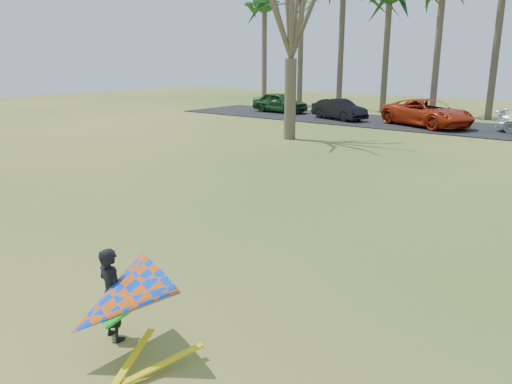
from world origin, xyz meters
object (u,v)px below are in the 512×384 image
Objects in this scene: car_2 at (427,113)px; bare_tree_left at (292,2)px; car_1 at (339,109)px; kite_flyer at (116,302)px; car_0 at (280,102)px.

bare_tree_left is at bearing -178.91° from car_2.
bare_tree_left is 11.14m from car_1.
car_1 is (-2.08, 9.05, -6.15)m from bare_tree_left.
kite_flyer is (9.57, -18.21, -6.08)m from bare_tree_left.
car_2 is at bearing -70.21° from car_1.
car_0 is at bearing 95.23° from car_1.
bare_tree_left reaches higher than car_2.
car_2 reaches higher than car_1.
car_0 reaches higher than car_1.
car_1 is (6.04, -1.34, -0.07)m from car_0.
car_0 is at bearing 121.76° from kite_flyer.
car_0 is 6.19m from car_1.
car_0 is 12.22m from car_2.
kite_flyer reaches higher than car_0.
kite_flyer reaches higher than car_1.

